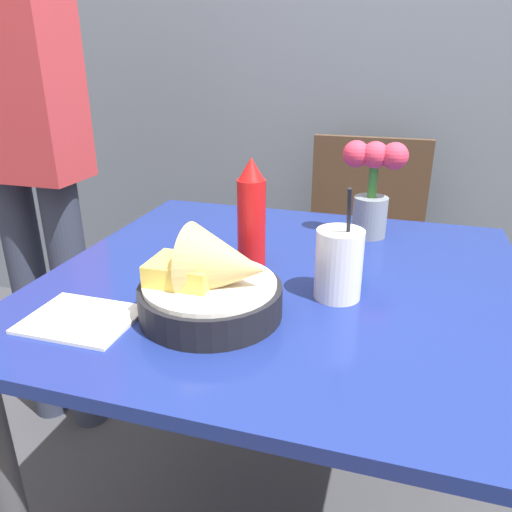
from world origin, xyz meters
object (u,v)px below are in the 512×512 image
Objects in this scene: chair_far_window at (362,251)px; person_standing at (22,118)px; drink_cup at (339,266)px; food_basket at (215,285)px; flower_vase at (372,185)px; ketchup_bottle at (251,214)px.

chair_far_window is 1.15m from person_standing.
drink_cup reaches higher than chair_far_window.
chair_far_window is at bearing 91.43° from drink_cup.
food_basket is 0.52m from flower_vase.
drink_cup is at bearing -94.23° from flower_vase.
person_standing reaches higher than chair_far_window.
food_basket reaches higher than chair_far_window.
flower_vase is at bearing 85.77° from drink_cup.
person_standing is at bearing 159.08° from drink_cup.
ketchup_bottle is at bearing -19.22° from person_standing.
drink_cup is (0.18, 0.13, 0.00)m from food_basket.
food_basket is at bearing -88.25° from ketchup_bottle.
flower_vase reaches higher than chair_far_window.
drink_cup is 0.35m from flower_vase.
flower_vase is 0.97m from person_standing.
person_standing is at bearing 160.78° from ketchup_bottle.
flower_vase is 0.13× the size of person_standing.
food_basket is (-0.16, -0.99, 0.30)m from chair_far_window.
ketchup_bottle is (-0.01, 0.22, 0.05)m from food_basket.
person_standing is (-0.91, -0.50, 0.48)m from chair_far_window.
drink_cup is 0.12× the size of person_standing.
chair_far_window is 4.11× the size of ketchup_bottle.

